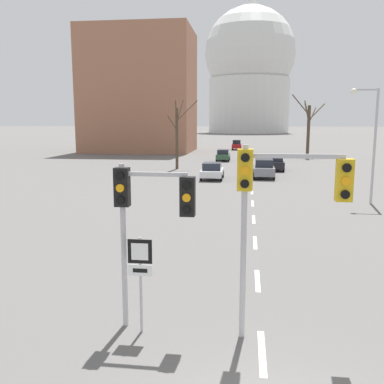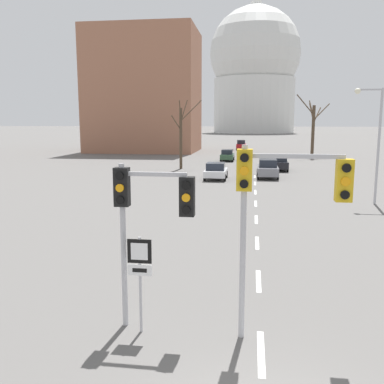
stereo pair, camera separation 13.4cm
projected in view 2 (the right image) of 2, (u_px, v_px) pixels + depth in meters
lane_stripe_0 at (261, 353)px, 9.76m from camera, size 0.16×2.00×0.01m
lane_stripe_1 at (258, 281)px, 14.15m from camera, size 0.16×2.00×0.01m
lane_stripe_2 at (257, 243)px, 18.55m from camera, size 0.16×2.00×0.01m
lane_stripe_3 at (256, 219)px, 22.94m from camera, size 0.16×2.00×0.01m
lane_stripe_4 at (256, 204)px, 27.34m from camera, size 0.16×2.00×0.01m
lane_stripe_5 at (255, 192)px, 31.73m from camera, size 0.16×2.00×0.01m
lane_stripe_6 at (255, 183)px, 36.13m from camera, size 0.16×2.00×0.01m
lane_stripe_7 at (255, 177)px, 40.53m from camera, size 0.16×2.00×0.01m
traffic_signal_near_left at (146, 206)px, 10.50m from camera, size 1.98×0.34×4.21m
traffic_signal_centre_tall at (279, 194)px, 9.80m from camera, size 2.58×0.34×4.70m
route_sign_post at (140, 268)px, 10.46m from camera, size 0.60×0.08×2.45m
street_lamp_right at (374, 133)px, 26.53m from camera, size 1.71×0.36×7.22m
sedan_near_left at (279, 163)px, 45.49m from camera, size 1.84×4.18×1.62m
sedan_near_right at (216, 171)px, 38.59m from camera, size 1.98×3.91×1.52m
sedan_mid_centre at (241, 145)px, 77.96m from camera, size 1.74×3.99×1.78m
sedan_far_left at (227, 155)px, 56.25m from camera, size 1.76×4.03×1.51m
sedan_far_right at (268, 169)px, 39.56m from camera, size 1.94×4.37×1.74m
bare_tree_left_near at (181, 134)px, 46.58m from camera, size 2.85×3.45×7.52m
bare_tree_right_near at (313, 127)px, 60.17m from camera, size 4.92×3.30×8.92m
capitol_dome at (255, 70)px, 186.41m from camera, size 39.20×39.20×55.37m
apartment_block_left at (145, 92)px, 73.01m from camera, size 18.00×14.00×20.31m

